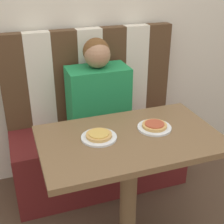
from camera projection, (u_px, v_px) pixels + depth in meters
name	position (u px, v px, depth m)	size (l,w,h in m)	color
wall_back	(84.00, 6.00, 2.18)	(7.00, 0.05, 2.60)	beige
booth_seat	(99.00, 155.00, 2.39)	(1.27, 0.50, 0.48)	#5B1919
booth_backrest	(90.00, 75.00, 2.31)	(1.27, 0.09, 0.68)	#4C331E
dining_table	(129.00, 154.00, 1.72)	(0.97, 0.59, 0.74)	brown
person	(98.00, 90.00, 2.15)	(0.42, 0.24, 0.65)	#1E8447
plate_left	(99.00, 137.00, 1.65)	(0.19, 0.19, 0.01)	white
plate_right	(154.00, 128.00, 1.75)	(0.19, 0.19, 0.01)	white
pizza_left	(99.00, 135.00, 1.65)	(0.14, 0.14, 0.02)	tan
pizza_right	(155.00, 125.00, 1.74)	(0.14, 0.14, 0.02)	tan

